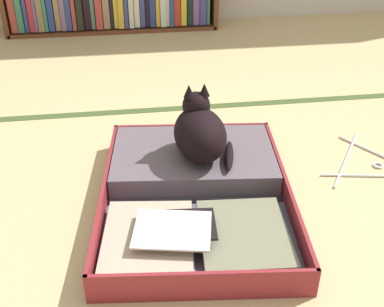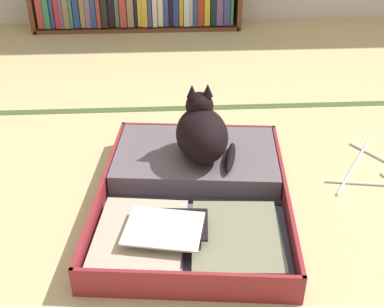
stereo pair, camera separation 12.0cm
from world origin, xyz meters
The scene contains 5 objects.
ground_plane centered at (0.00, 0.00, 0.00)m, with size 10.00×10.00×0.00m, color tan.
tatami_border centered at (0.00, 0.94, 0.00)m, with size 4.80×0.05×0.00m.
open_suitcase centered at (-0.09, 0.23, 0.04)m, with size 0.71×0.90×0.10m.
black_cat centered at (-0.06, 0.35, 0.19)m, with size 0.24×0.28×0.26m.
clothes_hanger centered at (0.58, 0.36, 0.01)m, with size 0.32×0.38×0.01m.
Camera 1 is at (-0.30, -1.15, 1.03)m, focal length 45.49 mm.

